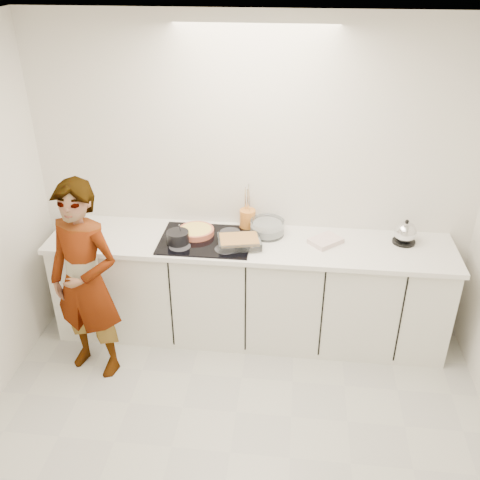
# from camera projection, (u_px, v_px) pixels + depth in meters

# --- Properties ---
(floor) EXTENTS (3.60, 3.20, 0.00)m
(floor) POSITION_uv_depth(u_px,v_px,m) (230.00, 452.00, 3.58)
(floor) COLOR #B9B9AE
(floor) RESTS_ON ground
(ceiling) EXTENTS (3.60, 3.20, 0.00)m
(ceiling) POSITION_uv_depth(u_px,v_px,m) (225.00, 46.00, 2.32)
(ceiling) COLOR white
(ceiling) RESTS_ON wall_back
(wall_back) EXTENTS (3.60, 0.00, 2.60)m
(wall_back) POSITION_uv_depth(u_px,v_px,m) (254.00, 181.00, 4.34)
(wall_back) COLOR silver
(wall_back) RESTS_ON ground
(base_cabinets) EXTENTS (3.20, 0.58, 0.87)m
(base_cabinets) POSITION_uv_depth(u_px,v_px,m) (249.00, 291.00, 4.48)
(base_cabinets) COLOR silver
(base_cabinets) RESTS_ON floor
(countertop) EXTENTS (3.24, 0.64, 0.04)m
(countertop) POSITION_uv_depth(u_px,v_px,m) (249.00, 244.00, 4.26)
(countertop) COLOR white
(countertop) RESTS_ON base_cabinets
(hob) EXTENTS (0.72, 0.54, 0.01)m
(hob) POSITION_uv_depth(u_px,v_px,m) (206.00, 240.00, 4.27)
(hob) COLOR black
(hob) RESTS_ON countertop
(tart_dish) EXTENTS (0.37, 0.37, 0.05)m
(tart_dish) POSITION_uv_depth(u_px,v_px,m) (196.00, 231.00, 4.33)
(tart_dish) COLOR #C65F44
(tart_dish) RESTS_ON hob
(saucepan) EXTENTS (0.22, 0.22, 0.17)m
(saucepan) POSITION_uv_depth(u_px,v_px,m) (178.00, 237.00, 4.19)
(saucepan) COLOR black
(saucepan) RESTS_ON hob
(baking_dish) EXTENTS (0.37, 0.31, 0.06)m
(baking_dish) POSITION_uv_depth(u_px,v_px,m) (239.00, 241.00, 4.16)
(baking_dish) COLOR silver
(baking_dish) RESTS_ON hob
(mixing_bowl) EXTENTS (0.36, 0.36, 0.13)m
(mixing_bowl) POSITION_uv_depth(u_px,v_px,m) (267.00, 228.00, 4.33)
(mixing_bowl) COLOR silver
(mixing_bowl) RESTS_ON countertop
(tea_towel) EXTENTS (0.30, 0.29, 0.04)m
(tea_towel) POSITION_uv_depth(u_px,v_px,m) (326.00, 241.00, 4.23)
(tea_towel) COLOR white
(tea_towel) RESTS_ON countertop
(kettle) EXTENTS (0.23, 0.23, 0.21)m
(kettle) POSITION_uv_depth(u_px,v_px,m) (405.00, 233.00, 4.20)
(kettle) COLOR black
(kettle) RESTS_ON countertop
(utensil_crock) EXTENTS (0.15, 0.15, 0.16)m
(utensil_crock) POSITION_uv_depth(u_px,v_px,m) (248.00, 219.00, 4.42)
(utensil_crock) COLOR orange
(utensil_crock) RESTS_ON countertop
(cook) EXTENTS (0.66, 0.52, 1.60)m
(cook) POSITION_uv_depth(u_px,v_px,m) (86.00, 282.00, 3.94)
(cook) COLOR silver
(cook) RESTS_ON floor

